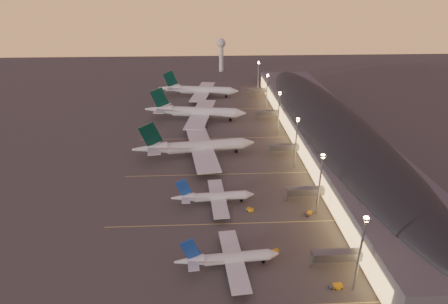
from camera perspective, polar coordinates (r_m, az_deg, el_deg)
ground at (r=147.47m, az=0.10°, el=-9.76°), size 700.00×700.00×0.00m
airliner_narrow_south at (r=123.22m, az=0.57°, el=-15.91°), size 33.70×30.21×12.03m
airliner_narrow_north at (r=153.66m, az=-1.67°, el=-6.84°), size 34.05×30.46×12.16m
airliner_wide_near at (r=194.29m, az=-4.46°, el=0.79°), size 63.35×58.18×20.27m
airliner_wide_mid at (r=247.18m, az=-4.40°, el=6.12°), size 66.91×61.57×21.43m
airliner_wide_far at (r=300.21m, az=-3.91°, el=9.39°), size 63.70×58.69×20.42m
terminal_building at (r=218.82m, az=15.51°, el=3.72°), size 56.35×255.00×17.46m
light_masts at (r=202.39m, az=9.41°, el=5.26°), size 2.20×217.20×25.90m
radar_tower at (r=387.01m, az=-0.42°, el=15.36°), size 9.00×9.00×32.50m
lane_markings at (r=181.91m, az=-0.55°, el=-2.67°), size 90.00×180.36×0.00m
baggage_tug_a at (r=122.63m, az=16.70°, el=-19.01°), size 4.20×2.03×1.22m
baggage_tug_b at (r=130.68m, az=7.62°, el=-14.90°), size 3.97×2.99×1.11m
baggage_tug_c at (r=150.77m, az=3.85°, el=-8.74°), size 4.11×3.04×1.15m
baggage_tug_d at (r=151.78m, az=12.85°, el=-9.14°), size 3.22×3.80×1.09m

